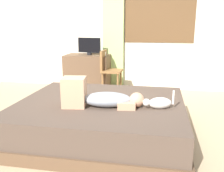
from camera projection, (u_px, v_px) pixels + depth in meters
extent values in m
plane|color=tan|center=(98.00, 134.00, 3.26)|extent=(16.00, 16.00, 0.00)
cube|color=beige|center=(126.00, 20.00, 5.30)|extent=(6.40, 0.12, 2.90)
cube|color=brown|center=(160.00, 16.00, 5.10)|extent=(1.40, 0.02, 1.04)
cube|color=white|center=(160.00, 16.00, 5.10)|extent=(1.32, 0.02, 0.96)
cube|color=brown|center=(101.00, 129.00, 3.22)|extent=(2.07, 1.79, 0.14)
cube|color=#4C3D33|center=(101.00, 113.00, 3.17)|extent=(2.01, 1.74, 0.30)
ellipsoid|color=#8C939E|center=(107.00, 99.00, 2.91)|extent=(0.59, 0.34, 0.17)
sphere|color=tan|center=(137.00, 100.00, 2.90)|extent=(0.17, 0.17, 0.17)
cube|color=tan|center=(74.00, 92.00, 2.91)|extent=(0.29, 0.27, 0.34)
cube|color=tan|center=(126.00, 103.00, 2.92)|extent=(0.24, 0.31, 0.08)
ellipsoid|color=silver|center=(160.00, 103.00, 2.85)|extent=(0.28, 0.17, 0.13)
sphere|color=silver|center=(146.00, 102.00, 2.84)|extent=(0.08, 0.08, 0.08)
cylinder|color=silver|center=(173.00, 97.00, 2.84)|extent=(0.03, 0.03, 0.16)
cube|color=brown|center=(88.00, 72.00, 5.32)|extent=(0.90, 0.56, 0.74)
cylinder|color=black|center=(89.00, 54.00, 5.21)|extent=(0.10, 0.10, 0.05)
cube|color=black|center=(89.00, 45.00, 5.17)|extent=(0.48, 0.09, 0.30)
cylinder|color=white|center=(104.00, 54.00, 5.04)|extent=(0.07, 0.07, 0.09)
cylinder|color=brown|center=(121.00, 81.00, 5.16)|extent=(0.04, 0.04, 0.44)
cylinder|color=brown|center=(118.00, 85.00, 4.88)|extent=(0.04, 0.04, 0.44)
cylinder|color=brown|center=(106.00, 81.00, 5.23)|extent=(0.04, 0.04, 0.44)
cylinder|color=brown|center=(103.00, 84.00, 4.94)|extent=(0.04, 0.04, 0.44)
cube|color=brown|center=(112.00, 71.00, 5.00)|extent=(0.40, 0.40, 0.04)
cube|color=brown|center=(103.00, 60.00, 4.98)|extent=(0.06, 0.38, 0.38)
cube|color=#ADCC75|center=(113.00, 30.00, 5.28)|extent=(0.44, 0.06, 2.48)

